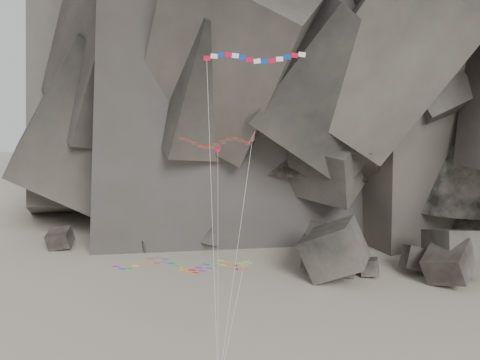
% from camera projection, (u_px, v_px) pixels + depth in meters
% --- Properties ---
extents(headland, '(110.00, 70.00, 84.00)m').
position_uv_depth(headland, '(311.00, 20.00, 113.80)').
color(headland, '#544C45').
rests_on(headland, ground).
extents(boulder_field, '(82.94, 17.76, 9.91)m').
position_uv_depth(boulder_field, '(346.00, 255.00, 84.74)').
color(boulder_field, '#47423F').
rests_on(boulder_field, ground).
extents(delta_kite, '(8.25, 7.27, 24.19)m').
position_uv_depth(delta_kite, '(212.00, 142.00, 52.50)').
color(delta_kite, red).
rests_on(delta_kite, ground).
extents(banner_kite, '(9.76, 8.97, 31.58)m').
position_uv_depth(banner_kite, '(253.00, 60.00, 51.47)').
color(banner_kite, red).
rests_on(banner_kite, ground).
extents(parafoil_kite, '(15.38, 5.24, 11.40)m').
position_uv_depth(parafoil_kite, '(173.00, 264.00, 54.72)').
color(parafoil_kite, '#CCE00C').
rests_on(parafoil_kite, ground).
extents(pennant_kite, '(2.47, 8.16, 22.04)m').
position_uv_depth(pennant_kite, '(218.00, 197.00, 53.91)').
color(pennant_kite, red).
rests_on(pennant_kite, ground).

